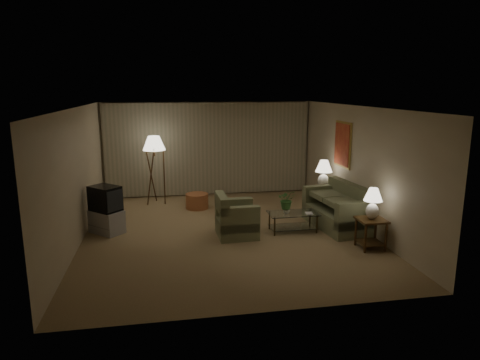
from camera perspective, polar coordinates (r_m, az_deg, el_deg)
name	(u,v)px	position (r m, az deg, el deg)	size (l,w,h in m)	color
ground	(226,232)	(9.44, -1.91, -6.89)	(7.00, 7.00, 0.00)	#9B8356
room_shell	(217,144)	(10.50, -3.04, 4.87)	(6.04, 7.02, 2.72)	beige
sofa	(336,210)	(9.86, 12.74, -3.97)	(1.96, 1.28, 0.78)	#6D7652
armchair	(237,219)	(9.08, -0.43, -5.27)	(0.90, 0.85, 0.72)	#6D7652
side_table_near	(371,228)	(8.75, 17.07, -6.18)	(0.52, 0.52, 0.60)	#35200E
side_table_far	(323,196)	(11.03, 10.97, -2.09)	(0.54, 0.46, 0.60)	#35200E
table_lamp_near	(373,201)	(8.60, 17.30, -2.67)	(0.36, 0.36, 0.62)	white
table_lamp_far	(324,172)	(10.90, 11.10, 1.08)	(0.42, 0.42, 0.72)	white
coffee_table	(293,219)	(9.46, 7.07, -5.19)	(1.08, 0.59, 0.41)	silver
tv_cabinet	(107,222)	(9.74, -17.35, -5.31)	(0.83, 0.82, 0.50)	#A2A2A4
crt_tv	(105,198)	(9.60, -17.55, -2.36)	(0.76, 0.76, 0.54)	black
floor_lamp	(155,169)	(11.68, -11.26, 1.49)	(0.60, 0.60, 1.84)	#35200E
ottoman	(197,201)	(11.21, -5.75, -2.81)	(0.59, 0.59, 0.39)	#9D5C35
vase	(287,210)	(9.35, 6.23, -3.98)	(0.15, 0.15, 0.15)	white
flowers	(287,197)	(9.27, 6.27, -2.25)	(0.39, 0.33, 0.43)	#3F7D37
book	(306,213)	(9.40, 8.74, -4.42)	(0.15, 0.21, 0.02)	olive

